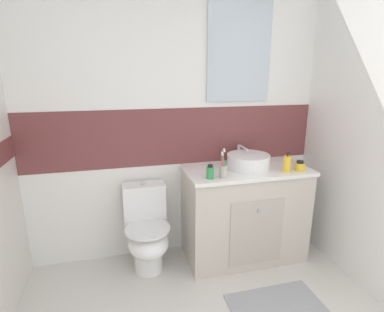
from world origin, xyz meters
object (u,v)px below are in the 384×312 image
Objects in this scene: lotion_bottle_short at (210,172)px; toothbrush_cup at (223,170)px; soap_dispenser at (287,164)px; hair_gel_jar at (300,166)px; toilet at (147,232)px; sink_basin at (248,161)px.

toothbrush_cup is at bearing -5.56° from lotion_bottle_short.
soap_dispenser is 0.13m from hair_gel_jar.
toilet is at bearing 171.40° from hair_gel_jar.
toilet is at bearing 178.76° from sink_basin.
toothbrush_cup is 2.08× the size of lotion_bottle_short.
sink_basin is 0.32m from soap_dispenser.
toilet is 6.50× the size of lotion_bottle_short.
toothbrush_cup reaches higher than hair_gel_jar.
soap_dispenser is at bearing -9.80° from toilet.
toilet is 1.30m from soap_dispenser.
hair_gel_jar reaches higher than toilet.
sink_basin is at bearing 145.70° from soap_dispenser.
hair_gel_jar is at bearing -24.00° from sink_basin.
sink_basin reaches higher than lotion_bottle_short.
sink_basin reaches higher than hair_gel_jar.
hair_gel_jar is 0.75× the size of lotion_bottle_short.
soap_dispenser is at bearing -177.55° from hair_gel_jar.
hair_gel_jar is at bearing 0.45° from lotion_bottle_short.
lotion_bottle_short is (-0.10, 0.01, -0.01)m from toothbrush_cup.
lotion_bottle_short is (-0.66, -0.00, -0.02)m from soap_dispenser.
toothbrush_cup is at bearing -178.63° from hair_gel_jar.
hair_gel_jar is 0.79m from lotion_bottle_short.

